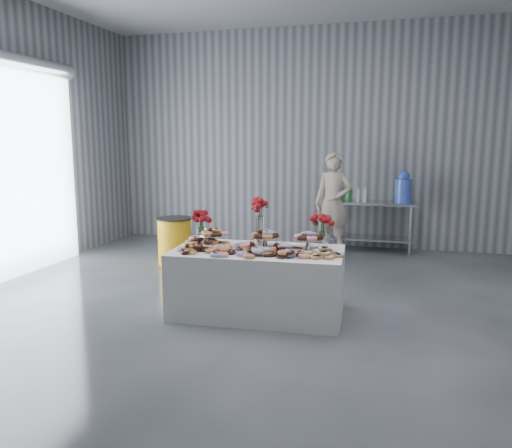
{
  "coord_description": "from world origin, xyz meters",
  "views": [
    {
      "loc": [
        1.29,
        -4.82,
        1.98
      ],
      "look_at": [
        -0.26,
        0.84,
        0.98
      ],
      "focal_mm": 35.0,
      "sensor_mm": 36.0,
      "label": 1
    }
  ],
  "objects_px": {
    "water_jug": "(403,188)",
    "person": "(333,203)",
    "prep_table": "(372,217)",
    "trash_barrel": "(175,240)",
    "display_table": "(258,282)"
  },
  "relations": [
    {
      "from": "water_jug",
      "to": "person",
      "type": "height_order",
      "value": "person"
    },
    {
      "from": "prep_table",
      "to": "display_table",
      "type": "bearing_deg",
      "value": -106.98
    },
    {
      "from": "display_table",
      "to": "person",
      "type": "distance_m",
      "value": 3.4
    },
    {
      "from": "trash_barrel",
      "to": "display_table",
      "type": "bearing_deg",
      "value": -45.38
    },
    {
      "from": "display_table",
      "to": "prep_table",
      "type": "height_order",
      "value": "prep_table"
    },
    {
      "from": "prep_table",
      "to": "trash_barrel",
      "type": "distance_m",
      "value": 3.47
    },
    {
      "from": "prep_table",
      "to": "trash_barrel",
      "type": "height_order",
      "value": "prep_table"
    },
    {
      "from": "display_table",
      "to": "water_jug",
      "type": "xyz_separation_m",
      "value": [
        1.61,
        3.63,
        0.77
      ]
    },
    {
      "from": "display_table",
      "to": "water_jug",
      "type": "bearing_deg",
      "value": 66.11
    },
    {
      "from": "display_table",
      "to": "person",
      "type": "xyz_separation_m",
      "value": [
        0.45,
        3.33,
        0.51
      ]
    },
    {
      "from": "water_jug",
      "to": "trash_barrel",
      "type": "bearing_deg",
      "value": -154.21
    },
    {
      "from": "trash_barrel",
      "to": "water_jug",
      "type": "bearing_deg",
      "value": 25.79
    },
    {
      "from": "prep_table",
      "to": "person",
      "type": "distance_m",
      "value": 0.77
    },
    {
      "from": "prep_table",
      "to": "water_jug",
      "type": "bearing_deg",
      "value": -0.0
    },
    {
      "from": "person",
      "to": "trash_barrel",
      "type": "distance_m",
      "value": 2.79
    }
  ]
}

